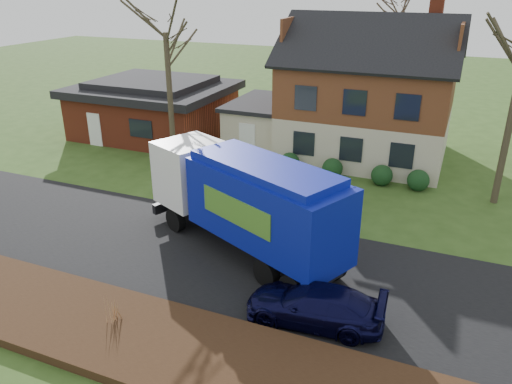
% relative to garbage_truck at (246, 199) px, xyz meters
% --- Properties ---
extents(ground, '(120.00, 120.00, 0.00)m').
position_rel_garbage_truck_xyz_m(ground, '(-0.18, -0.72, -2.26)').
color(ground, '#2E4A18').
rests_on(ground, ground).
extents(road, '(80.00, 7.00, 0.02)m').
position_rel_garbage_truck_xyz_m(road, '(-0.18, -0.72, -2.25)').
color(road, black).
rests_on(road, ground).
extents(mulch_verge, '(80.00, 3.50, 0.30)m').
position_rel_garbage_truck_xyz_m(mulch_verge, '(-0.18, -6.02, -2.11)').
color(mulch_verge, black).
rests_on(mulch_verge, ground).
extents(main_house, '(12.95, 8.95, 9.26)m').
position_rel_garbage_truck_xyz_m(main_house, '(1.31, 13.19, 1.77)').
color(main_house, beige).
rests_on(main_house, ground).
extents(ranch_house, '(9.80, 8.20, 3.70)m').
position_rel_garbage_truck_xyz_m(ranch_house, '(-12.18, 12.28, -0.45)').
color(ranch_house, '#973821').
rests_on(ranch_house, ground).
extents(garbage_truck, '(9.33, 6.06, 3.92)m').
position_rel_garbage_truck_xyz_m(garbage_truck, '(0.00, 0.00, 0.00)').
color(garbage_truck, black).
rests_on(garbage_truck, ground).
extents(silver_sedan, '(4.68, 2.97, 1.46)m').
position_rel_garbage_truck_xyz_m(silver_sedan, '(-3.20, 2.86, -1.53)').
color(silver_sedan, '#B8BBC0').
rests_on(silver_sedan, ground).
extents(navy_wagon, '(4.36, 2.01, 1.23)m').
position_rel_garbage_truck_xyz_m(navy_wagon, '(3.65, -3.13, -1.64)').
color(navy_wagon, black).
rests_on(navy_wagon, ground).
extents(tree_front_west, '(3.38, 3.38, 10.06)m').
position_rel_garbage_truck_xyz_m(tree_front_west, '(-7.79, 7.44, 6.03)').
color(tree_front_west, '#413827').
rests_on(tree_front_west, ground).
extents(tree_back, '(3.17, 3.17, 10.04)m').
position_rel_garbage_truck_xyz_m(tree_back, '(1.96, 22.44, 6.11)').
color(tree_back, '#3E3125').
rests_on(tree_back, ground).
extents(grass_clump_mid, '(0.31, 0.25, 0.85)m').
position_rel_garbage_truck_xyz_m(grass_clump_mid, '(-1.86, -5.74, -1.53)').
color(grass_clump_mid, '#A8774A').
rests_on(grass_clump_mid, mulch_verge).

